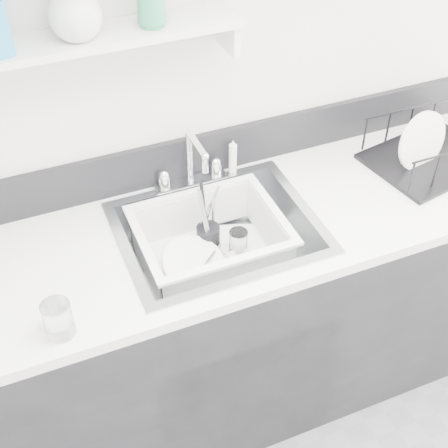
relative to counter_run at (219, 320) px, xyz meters
name	(u,v)px	position (x,y,z in m)	size (l,w,h in m)	color
room_shell	(414,183)	(0.00, -0.80, 1.22)	(3.50, 3.00, 2.60)	silver
counter_run	(219,320)	(0.00, 0.00, 0.00)	(3.20, 0.62, 0.92)	black
backsplash	(186,158)	(0.00, 0.30, 0.54)	(3.20, 0.02, 0.16)	black
sink	(218,248)	(0.00, 0.00, 0.37)	(0.64, 0.52, 0.20)	silver
faucet	(191,171)	(0.00, 0.25, 0.52)	(0.26, 0.18, 0.23)	silver
side_sprayer	(233,157)	(0.16, 0.25, 0.53)	(0.03, 0.03, 0.14)	white
wall_shelf	(64,46)	(-0.35, 0.23, 1.05)	(1.00, 0.16, 0.12)	silver
wash_tub	(210,244)	(-0.02, 0.02, 0.39)	(0.48, 0.39, 0.19)	white
plate_stack	(197,269)	(-0.09, -0.03, 0.33)	(0.26, 0.25, 0.10)	white
utensil_cup	(208,237)	(-0.01, 0.07, 0.37)	(0.08, 0.08, 0.27)	black
ladle	(195,265)	(-0.09, -0.02, 0.34)	(0.25, 0.09, 0.07)	silver
tumbler_in_tub	(238,242)	(0.08, 0.02, 0.35)	(0.06, 0.06, 0.09)	white
tumbler_counter	(58,319)	(-0.55, -0.23, 0.52)	(0.08, 0.08, 0.11)	white
dish_rack	(434,143)	(0.86, 0.05, 0.54)	(0.44, 0.33, 0.15)	black
bowl_small	(241,265)	(0.06, -0.06, 0.33)	(0.12, 0.12, 0.04)	white
soap_bottle_c	(74,5)	(-0.31, 0.22, 1.16)	(0.14, 0.14, 0.18)	silver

